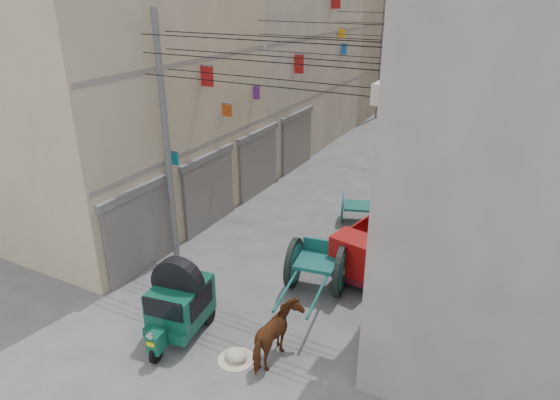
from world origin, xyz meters
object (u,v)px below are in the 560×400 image
Objects in this scene: distant_car_grey at (471,117)px; feed_sack at (236,355)px; tonga_cart at (317,266)px; auto_rickshaw at (179,301)px; distant_car_green at (468,86)px; distant_car_white at (404,125)px; mini_truck at (365,254)px; horse at (277,336)px; second_cart at (359,207)px.

feed_sack is at bearing -110.37° from distant_car_grey.
feed_sack is (-0.47, -3.78, -0.67)m from tonga_cart.
auto_rickshaw is 37.18m from distant_car_green.
auto_rickshaw is 0.65× the size of distant_car_grey.
feed_sack is 21.95m from distant_car_white.
auto_rickshaw is at bearing -113.14° from mini_truck.
horse is at bearing 82.79° from distant_car_green.
tonga_cart reaches higher than distant_car_grey.
distant_car_white reaches higher than feed_sack.
feed_sack is at bearing -108.77° from second_cart.
mini_truck is 17.01m from distant_car_white.
distant_car_green is at bearing 82.68° from distant_car_grey.
tonga_cart is at bearing 48.13° from auto_rickshaw.
second_cart is (-0.49, 5.09, -0.20)m from tonga_cart.
second_cart is 0.95× the size of horse.
distant_car_grey is at bearing 101.24° from mini_truck.
tonga_cart is 2.24× the size of second_cart.
feed_sack is 26.12m from distant_car_grey.
tonga_cart is 5.12m from second_cart.
auto_rickshaw reaches higher than tonga_cart.
horse is 0.40× the size of distant_car_green.
tonga_cart is 1.75m from mini_truck.
second_cart is 0.41× the size of distant_car_white.
horse reaches higher than distant_car_green.
mini_truck is at bearing -99.46° from horse.
distant_car_green reaches higher than feed_sack.
auto_rickshaw is 2.07m from feed_sack.
feed_sack is at bearing 81.39° from distant_car_green.
horse reaches higher than second_cart.
auto_rickshaw is 26.06m from distant_car_grey.
second_cart is at bearing 90.72° from distant_car_white.
distant_car_white is at bearing 94.52° from feed_sack.
horse is at bearing -3.74° from auto_rickshaw.
distant_car_grey is (0.62, 25.61, -0.10)m from horse.
tonga_cart is 1.14× the size of mini_truck.
auto_rickshaw reaches higher than mini_truck.
horse is 0.43× the size of distant_car_white.
mini_truck reaches higher than horse.
distant_car_white is at bearing 78.59° from second_cart.
distant_car_green is at bearing 90.65° from feed_sack.
mini_truck is 1.96× the size of second_cart.
auto_rickshaw is 0.63× the size of distant_car_white.
second_cart is 17.27m from distant_car_grey.
tonga_cart is 2.13× the size of horse.
mini_truck is at bearing -107.04° from distant_car_grey.
distant_car_grey is at bearing -134.52° from distant_car_white.
distant_car_white is (0.14, 21.64, -0.32)m from auto_rickshaw.
distant_car_grey is at bearing 86.67° from feed_sack.
distant_car_grey reaches higher than feed_sack.
distant_car_green is at bearing -89.98° from horse.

